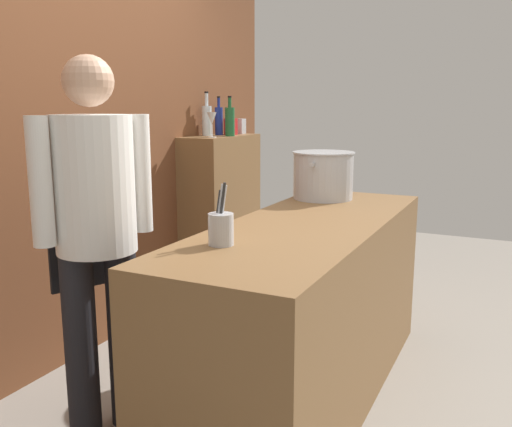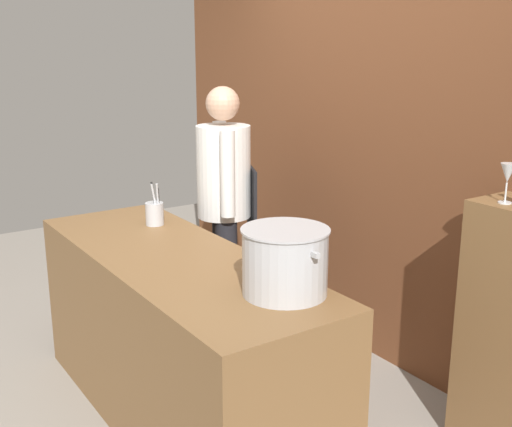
{
  "view_description": "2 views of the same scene",
  "coord_description": "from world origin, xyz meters",
  "views": [
    {
      "loc": [
        -2.47,
        -0.92,
        1.46
      ],
      "look_at": [
        0.03,
        0.29,
        0.91
      ],
      "focal_mm": 39.01,
      "sensor_mm": 36.0,
      "label": 1
    },
    {
      "loc": [
        2.7,
        -1.35,
        1.93
      ],
      "look_at": [
        0.15,
        0.38,
        1.09
      ],
      "focal_mm": 44.96,
      "sensor_mm": 36.0,
      "label": 2
    }
  ],
  "objects": [
    {
      "name": "wine_bottle_clear",
      "position": [
        1.22,
        1.28,
        1.35
      ],
      "size": [
        0.07,
        0.07,
        0.33
      ],
      "color": "silver",
      "rests_on": "bar_cabinet"
    },
    {
      "name": "wine_glass_short",
      "position": [
        1.03,
        1.12,
        1.35
      ],
      "size": [
        0.07,
        0.07,
        0.18
      ],
      "color": "silver",
      "rests_on": "bar_cabinet"
    },
    {
      "name": "chef",
      "position": [
        -0.68,
        0.7,
        0.96
      ],
      "size": [
        0.49,
        0.41,
        1.66
      ],
      "rotation": [
        0.0,
        0.0,
        2.71
      ],
      "color": "black",
      "rests_on": "ground_plane"
    },
    {
      "name": "spice_tin_silver",
      "position": [
        1.58,
        1.19,
        1.29
      ],
      "size": [
        0.08,
        0.08,
        0.12
      ],
      "primitive_type": "cube",
      "color": "#B2B2B7",
      "rests_on": "bar_cabinet"
    },
    {
      "name": "wine_bottle_cobalt",
      "position": [
        1.35,
        1.25,
        1.34
      ],
      "size": [
        0.06,
        0.06,
        0.3
      ],
      "color": "navy",
      "rests_on": "bar_cabinet"
    },
    {
      "name": "bar_cabinet",
      "position": [
        1.27,
        1.19,
        0.61
      ],
      "size": [
        0.76,
        0.32,
        1.23
      ],
      "primitive_type": "cube",
      "color": "brown",
      "rests_on": "ground_plane"
    },
    {
      "name": "brick_back_panel",
      "position": [
        0.0,
        1.4,
        1.5
      ],
      "size": [
        4.4,
        0.1,
        3.0
      ],
      "primitive_type": "cube",
      "color": "brown",
      "rests_on": "ground_plane"
    },
    {
      "name": "utensil_crock",
      "position": [
        -0.56,
        0.16,
        0.97
      ],
      "size": [
        0.1,
        0.1,
        0.26
      ],
      "color": "#B7BABF",
      "rests_on": "prep_counter"
    },
    {
      "name": "spice_tin_red",
      "position": [
        1.41,
        1.18,
        1.29
      ],
      "size": [
        0.08,
        0.08,
        0.13
      ],
      "primitive_type": "cube",
      "color": "red",
      "rests_on": "bar_cabinet"
    },
    {
      "name": "prep_counter",
      "position": [
        0.0,
        0.0,
        0.45
      ],
      "size": [
        2.05,
        0.7,
        0.9
      ],
      "primitive_type": "cube",
      "color": "brown",
      "rests_on": "ground_plane"
    },
    {
      "name": "ground_plane",
      "position": [
        0.0,
        0.0,
        0.0
      ],
      "size": [
        8.0,
        8.0,
        0.0
      ],
      "primitive_type": "plane",
      "color": "gray"
    },
    {
      "name": "wine_bottle_green",
      "position": [
        1.24,
        1.09,
        1.34
      ],
      "size": [
        0.07,
        0.07,
        0.3
      ],
      "color": "#1E592D",
      "rests_on": "bar_cabinet"
    },
    {
      "name": "stockpot_large",
      "position": [
        0.69,
        0.16,
        1.04
      ],
      "size": [
        0.43,
        0.37,
        0.28
      ],
      "color": "#B7BABF",
      "rests_on": "prep_counter"
    }
  ]
}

